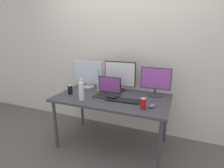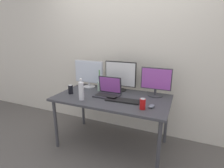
% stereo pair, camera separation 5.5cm
% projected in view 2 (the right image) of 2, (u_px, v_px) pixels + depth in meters
% --- Properties ---
extents(ground_plane, '(16.00, 16.00, 0.00)m').
position_uv_depth(ground_plane, '(112.00, 144.00, 2.57)').
color(ground_plane, '#5B5651').
extents(wall_back, '(7.00, 0.08, 2.60)m').
position_uv_depth(wall_back, '(127.00, 51.00, 2.73)').
color(wall_back, silver).
rests_on(wall_back, ground).
extents(work_desk, '(1.52, 0.82, 0.74)m').
position_uv_depth(work_desk, '(112.00, 101.00, 2.38)').
color(work_desk, '#424247').
rests_on(work_desk, ground).
extents(monitor_left, '(0.49, 0.18, 0.42)m').
position_uv_depth(monitor_left, '(89.00, 73.00, 2.74)').
color(monitor_left, silver).
rests_on(monitor_left, work_desk).
extents(monitor_center, '(0.47, 0.18, 0.44)m').
position_uv_depth(monitor_center, '(120.00, 75.00, 2.56)').
color(monitor_center, black).
rests_on(monitor_center, work_desk).
extents(monitor_right, '(0.41, 0.20, 0.39)m').
position_uv_depth(monitor_right, '(156.00, 81.00, 2.35)').
color(monitor_right, '#38383D').
rests_on(monitor_right, work_desk).
extents(laptop_silver, '(0.33, 0.24, 0.25)m').
position_uv_depth(laptop_silver, '(108.00, 91.00, 2.40)').
color(laptop_silver, '#2D2D33').
rests_on(laptop_silver, work_desk).
extents(keyboard_main, '(0.44, 0.17, 0.02)m').
position_uv_depth(keyboard_main, '(123.00, 100.00, 2.21)').
color(keyboard_main, black).
rests_on(keyboard_main, work_desk).
extents(mouse_by_keyboard, '(0.08, 0.12, 0.03)m').
position_uv_depth(mouse_by_keyboard, '(152.00, 106.00, 2.01)').
color(mouse_by_keyboard, slate).
rests_on(mouse_by_keyboard, work_desk).
extents(water_bottle, '(0.07, 0.07, 0.28)m').
position_uv_depth(water_bottle, '(81.00, 90.00, 2.22)').
color(water_bottle, silver).
rests_on(water_bottle, work_desk).
extents(soda_can_near_keyboard, '(0.07, 0.07, 0.13)m').
position_uv_depth(soda_can_near_keyboard, '(71.00, 89.00, 2.47)').
color(soda_can_near_keyboard, black).
rests_on(soda_can_near_keyboard, work_desk).
extents(soda_can_by_laptop, '(0.07, 0.07, 0.13)m').
position_uv_depth(soda_can_by_laptop, '(143.00, 104.00, 1.96)').
color(soda_can_by_laptop, red).
rests_on(soda_can_by_laptop, work_desk).
extents(bamboo_vase, '(0.06, 0.06, 0.32)m').
position_uv_depth(bamboo_vase, '(100.00, 86.00, 2.59)').
color(bamboo_vase, '#B2D1B7').
rests_on(bamboo_vase, work_desk).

